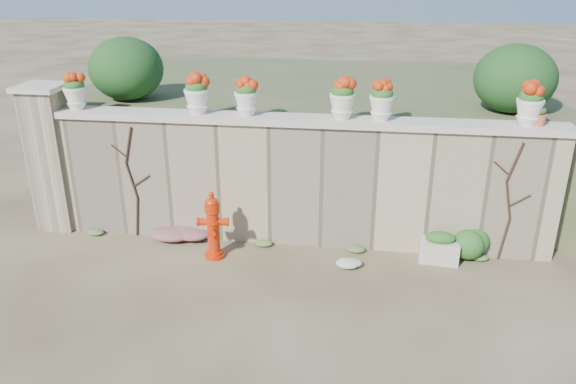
# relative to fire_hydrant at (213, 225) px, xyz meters

# --- Properties ---
(ground) EXTENTS (80.00, 80.00, 0.00)m
(ground) POSITION_rel_fire_hydrant_xyz_m (1.20, -1.03, -0.55)
(ground) COLOR #473723
(ground) RESTS_ON ground
(stone_wall) EXTENTS (8.00, 0.40, 2.00)m
(stone_wall) POSITION_rel_fire_hydrant_xyz_m (1.20, 0.77, 0.45)
(stone_wall) COLOR #9B8D67
(stone_wall) RESTS_ON ground
(wall_cap) EXTENTS (8.10, 0.52, 0.10)m
(wall_cap) POSITION_rel_fire_hydrant_xyz_m (1.20, 0.77, 1.50)
(wall_cap) COLOR beige
(wall_cap) RESTS_ON stone_wall
(gate_pillar) EXTENTS (0.72, 0.72, 2.48)m
(gate_pillar) POSITION_rel_fire_hydrant_xyz_m (-2.95, 0.77, 0.71)
(gate_pillar) COLOR #9B8D67
(gate_pillar) RESTS_ON ground
(raised_fill) EXTENTS (9.00, 6.00, 2.00)m
(raised_fill) POSITION_rel_fire_hydrant_xyz_m (1.20, 3.97, 0.45)
(raised_fill) COLOR #384C23
(raised_fill) RESTS_ON ground
(back_shrub_left) EXTENTS (1.30, 1.30, 1.10)m
(back_shrub_left) POSITION_rel_fire_hydrant_xyz_m (-2.00, 1.97, 2.00)
(back_shrub_left) COLOR #143814
(back_shrub_left) RESTS_ON raised_fill
(back_shrub_right) EXTENTS (1.30, 1.30, 1.10)m
(back_shrub_right) POSITION_rel_fire_hydrant_xyz_m (4.60, 1.97, 2.00)
(back_shrub_right) COLOR #143814
(back_shrub_right) RESTS_ON raised_fill
(vine_left) EXTENTS (0.60, 0.04, 1.91)m
(vine_left) POSITION_rel_fire_hydrant_xyz_m (-1.48, 0.55, 0.44)
(vine_left) COLOR black
(vine_left) RESTS_ON ground
(vine_right) EXTENTS (0.60, 0.04, 1.91)m
(vine_right) POSITION_rel_fire_hydrant_xyz_m (4.42, 0.55, 0.44)
(vine_right) COLOR black
(vine_right) RESTS_ON ground
(fire_hydrant) EXTENTS (0.48, 0.34, 1.09)m
(fire_hydrant) POSITION_rel_fire_hydrant_xyz_m (0.00, 0.00, 0.00)
(fire_hydrant) COLOR red
(fire_hydrant) RESTS_ON ground
(planter_box) EXTENTS (0.62, 0.39, 0.49)m
(planter_box) POSITION_rel_fire_hydrant_xyz_m (3.46, 0.36, -0.32)
(planter_box) COLOR beige
(planter_box) RESTS_ON ground
(green_shrub) EXTENTS (0.63, 0.57, 0.60)m
(green_shrub) POSITION_rel_fire_hydrant_xyz_m (3.99, 0.52, -0.25)
(green_shrub) COLOR #1E5119
(green_shrub) RESTS_ON ground
(magenta_clump) EXTENTS (1.03, 0.69, 0.27)m
(magenta_clump) POSITION_rel_fire_hydrant_xyz_m (-0.66, 0.47, -0.41)
(magenta_clump) COLOR #B42462
(magenta_clump) RESTS_ON ground
(white_flowers) EXTENTS (0.46, 0.36, 0.16)m
(white_flowers) POSITION_rel_fire_hydrant_xyz_m (2.10, -0.03, -0.47)
(white_flowers) COLOR white
(white_flowers) RESTS_ON ground
(urn_pot_0) EXTENTS (0.37, 0.37, 0.57)m
(urn_pot_0) POSITION_rel_fire_hydrant_xyz_m (-2.37, 0.77, 1.83)
(urn_pot_0) COLOR silver
(urn_pot_0) RESTS_ON wall_cap
(urn_pot_1) EXTENTS (0.39, 0.39, 0.62)m
(urn_pot_1) POSITION_rel_fire_hydrant_xyz_m (-0.37, 0.77, 1.85)
(urn_pot_1) COLOR silver
(urn_pot_1) RESTS_ON wall_cap
(urn_pot_2) EXTENTS (0.37, 0.37, 0.58)m
(urn_pot_2) POSITION_rel_fire_hydrant_xyz_m (0.41, 0.77, 1.84)
(urn_pot_2) COLOR silver
(urn_pot_2) RESTS_ON wall_cap
(urn_pot_3) EXTENTS (0.39, 0.39, 0.61)m
(urn_pot_3) POSITION_rel_fire_hydrant_xyz_m (1.88, 0.77, 1.85)
(urn_pot_3) COLOR silver
(urn_pot_3) RESTS_ON wall_cap
(urn_pot_4) EXTENTS (0.37, 0.37, 0.59)m
(urn_pot_4) POSITION_rel_fire_hydrant_xyz_m (2.46, 0.77, 1.84)
(urn_pot_4) COLOR silver
(urn_pot_4) RESTS_ON wall_cap
(urn_pot_5) EXTENTS (0.39, 0.39, 0.61)m
(urn_pot_5) POSITION_rel_fire_hydrant_xyz_m (4.56, 0.77, 1.85)
(urn_pot_5) COLOR silver
(urn_pot_5) RESTS_ON wall_cap
(terracotta_pot) EXTENTS (0.24, 0.24, 0.28)m
(terracotta_pot) POSITION_rel_fire_hydrant_xyz_m (4.70, 0.77, 1.68)
(terracotta_pot) COLOR #C85E3D
(terracotta_pot) RESTS_ON wall_cap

